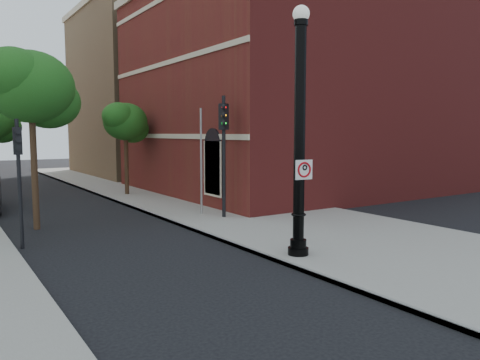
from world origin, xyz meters
TOP-DOWN VIEW (x-y plane):
  - ground at (0.00, 0.00)m, footprint 120.00×120.00m
  - sidewalk_right at (6.00, 10.00)m, footprint 8.00×60.00m
  - curb_edge at (2.05, 10.00)m, footprint 0.10×60.00m
  - brick_wall_building at (16.00, 14.00)m, footprint 22.30×16.30m
  - bg_building_tan_b at (16.00, 30.00)m, footprint 22.00×14.00m
  - lamppost at (2.82, 0.30)m, footprint 0.61×0.61m
  - no_parking_sign at (2.84, 0.12)m, footprint 0.56×0.11m
  - traffic_signal_left at (-3.77, 6.01)m, footprint 0.28×0.34m
  - traffic_signal_right at (4.21, 6.78)m, footprint 0.42×0.46m
  - utility_pole at (3.79, 7.99)m, footprint 0.09×0.09m
  - street_tree_a at (-2.77, 9.09)m, footprint 3.73×3.37m
  - street_tree_c at (3.43, 16.41)m, footprint 3.00×2.71m

SIDE VIEW (x-z plane):
  - ground at x=0.00m, z-range 0.00..0.00m
  - sidewalk_right at x=6.00m, z-range 0.00..0.12m
  - curb_edge at x=2.05m, z-range 0.00..0.14m
  - utility_pole at x=3.79m, z-range 0.00..4.75m
  - no_parking_sign at x=2.84m, z-range 2.35..2.92m
  - traffic_signal_left at x=-3.77m, z-range 0.72..4.83m
  - lamppost at x=2.82m, z-range -0.28..6.95m
  - traffic_signal_right at x=4.21m, z-range 0.91..6.12m
  - street_tree_c at x=3.43m, z-range 1.56..6.97m
  - street_tree_a at x=-2.77m, z-range 1.95..8.68m
  - brick_wall_building at x=16.00m, z-range 0.01..12.51m
  - bg_building_tan_b at x=16.00m, z-range 0.00..14.00m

